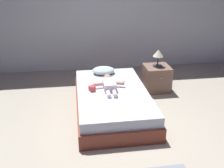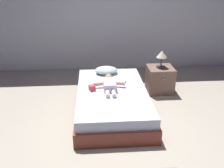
{
  "view_description": "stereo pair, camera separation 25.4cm",
  "coord_description": "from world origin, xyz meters",
  "px_view_note": "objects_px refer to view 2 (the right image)",
  "views": [
    {
      "loc": [
        -0.64,
        -2.74,
        2.07
      ],
      "look_at": [
        -0.11,
        0.93,
        0.47
      ],
      "focal_mm": 41.84,
      "sensor_mm": 36.0,
      "label": 1
    },
    {
      "loc": [
        -0.39,
        -2.77,
        2.07
      ],
      "look_at": [
        -0.11,
        0.93,
        0.47
      ],
      "focal_mm": 41.84,
      "sensor_mm": 36.0,
      "label": 2
    }
  ],
  "objects_px": {
    "pillow": "(106,70)",
    "lamp": "(162,56)",
    "bed": "(112,100)",
    "toothbrush": "(124,83)",
    "toy_block": "(92,88)",
    "baby": "(109,84)",
    "nightstand": "(160,79)"
  },
  "relations": [
    {
      "from": "pillow",
      "to": "baby",
      "type": "height_order",
      "value": "baby"
    },
    {
      "from": "baby",
      "to": "toothbrush",
      "type": "distance_m",
      "value": 0.31
    },
    {
      "from": "baby",
      "to": "toy_block",
      "type": "xyz_separation_m",
      "value": [
        -0.28,
        -0.08,
        -0.02
      ]
    },
    {
      "from": "nightstand",
      "to": "pillow",
      "type": "bearing_deg",
      "value": 177.22
    },
    {
      "from": "bed",
      "to": "baby",
      "type": "relative_size",
      "value": 3.05
    },
    {
      "from": "bed",
      "to": "nightstand",
      "type": "distance_m",
      "value": 1.16
    },
    {
      "from": "pillow",
      "to": "bed",
      "type": "bearing_deg",
      "value": -85.96
    },
    {
      "from": "toy_block",
      "to": "pillow",
      "type": "bearing_deg",
      "value": 70.19
    },
    {
      "from": "pillow",
      "to": "baby",
      "type": "distance_m",
      "value": 0.64
    },
    {
      "from": "bed",
      "to": "lamp",
      "type": "height_order",
      "value": "lamp"
    },
    {
      "from": "baby",
      "to": "lamp",
      "type": "height_order",
      "value": "lamp"
    },
    {
      "from": "bed",
      "to": "pillow",
      "type": "distance_m",
      "value": 0.77
    },
    {
      "from": "bed",
      "to": "baby",
      "type": "distance_m",
      "value": 0.27
    },
    {
      "from": "bed",
      "to": "pillow",
      "type": "bearing_deg",
      "value": 94.04
    },
    {
      "from": "toothbrush",
      "to": "toy_block",
      "type": "relative_size",
      "value": 1.07
    },
    {
      "from": "baby",
      "to": "nightstand",
      "type": "height_order",
      "value": "baby"
    },
    {
      "from": "pillow",
      "to": "baby",
      "type": "xyz_separation_m",
      "value": [
        0.02,
        -0.64,
        0.0
      ]
    },
    {
      "from": "bed",
      "to": "toy_block",
      "type": "xyz_separation_m",
      "value": [
        -0.31,
        0.0,
        0.23
      ]
    },
    {
      "from": "nightstand",
      "to": "lamp",
      "type": "bearing_deg",
      "value": 90.0
    },
    {
      "from": "bed",
      "to": "pillow",
      "type": "height_order",
      "value": "pillow"
    },
    {
      "from": "bed",
      "to": "toy_block",
      "type": "bearing_deg",
      "value": 179.23
    },
    {
      "from": "toothbrush",
      "to": "toy_block",
      "type": "distance_m",
      "value": 0.59
    },
    {
      "from": "bed",
      "to": "toothbrush",
      "type": "height_order",
      "value": "toothbrush"
    },
    {
      "from": "toothbrush",
      "to": "lamp",
      "type": "bearing_deg",
      "value": 30.89
    },
    {
      "from": "lamp",
      "to": "toy_block",
      "type": "relative_size",
      "value": 2.81
    },
    {
      "from": "toy_block",
      "to": "nightstand",
      "type": "bearing_deg",
      "value": 28.3
    },
    {
      "from": "toothbrush",
      "to": "toy_block",
      "type": "height_order",
      "value": "toy_block"
    },
    {
      "from": "lamp",
      "to": "toothbrush",
      "type": "bearing_deg",
      "value": -149.11
    },
    {
      "from": "lamp",
      "to": "toy_block",
      "type": "bearing_deg",
      "value": -151.7
    },
    {
      "from": "baby",
      "to": "pillow",
      "type": "bearing_deg",
      "value": 91.5
    },
    {
      "from": "baby",
      "to": "lamp",
      "type": "xyz_separation_m",
      "value": [
        0.97,
        0.59,
        0.26
      ]
    },
    {
      "from": "pillow",
      "to": "lamp",
      "type": "distance_m",
      "value": 1.03
    }
  ]
}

